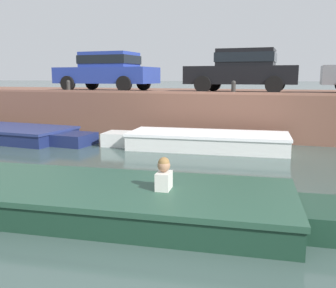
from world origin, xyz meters
name	(u,v)px	position (x,y,z in m)	size (l,w,h in m)	color
ground_plane	(219,189)	(0.00, 5.32, 0.00)	(400.00, 400.00, 0.00)	#384C47
far_quay_wall	(257,111)	(0.00, 13.64, 0.76)	(60.00, 6.00, 1.52)	brown
far_wall_coping	(251,93)	(0.00, 10.76, 1.56)	(60.00, 0.24, 0.08)	#925F4C
boat_moored_west_navy	(3,133)	(-7.97, 8.77, 0.22)	(6.42, 2.44, 0.44)	navy
boat_moored_central_white	(200,141)	(-1.25, 9.15, 0.24)	(5.54, 2.06, 0.49)	white
motorboat_passing	(129,201)	(-1.07, 3.60, 0.22)	(6.66, 2.54, 0.92)	#193828
car_leftmost_blue	(108,70)	(-5.99, 12.69, 2.37)	(4.16, 2.13, 1.54)	#233893
car_left_inner_black	(243,69)	(-0.50, 12.70, 2.37)	(4.00, 2.03, 1.54)	black
mooring_bollard_west	(68,86)	(-6.72, 10.89, 1.76)	(0.15, 0.15, 0.45)	#2D2B28
mooring_bollard_mid	(234,87)	(-0.57, 10.89, 1.76)	(0.15, 0.15, 0.45)	#2D2B28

